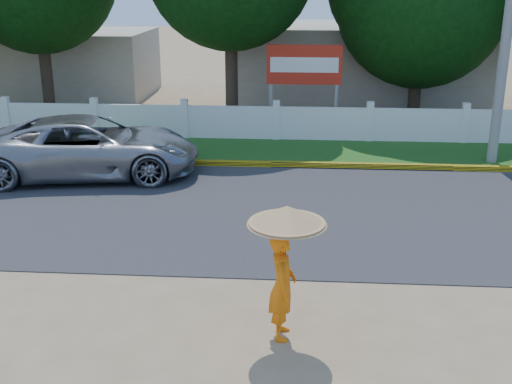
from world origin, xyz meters
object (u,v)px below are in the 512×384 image
vehicle (90,147)px  billboard (304,70)px  utility_pole (509,16)px  monk_with_parasol (284,253)px

vehicle → billboard: 7.94m
utility_pole → vehicle: utility_pole is taller
billboard → vehicle: bearing=-136.2°
monk_with_parasol → billboard: 13.15m
vehicle → monk_with_parasol: bearing=-154.2°
utility_pole → monk_with_parasol: (-5.68, -9.78, -2.72)m
utility_pole → monk_with_parasol: size_ratio=3.94×
vehicle → monk_with_parasol: monk_with_parasol is taller
utility_pole → monk_with_parasol: utility_pole is taller
utility_pole → vehicle: size_ratio=1.42×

